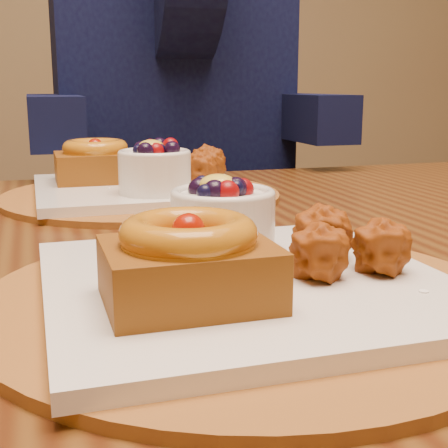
# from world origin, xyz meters

# --- Properties ---
(dining_table) EXTENTS (1.60, 0.90, 0.76)m
(dining_table) POSITION_xyz_m (-0.07, 0.07, 0.68)
(dining_table) COLOR #3B1B0A
(dining_table) RESTS_ON ground
(place_setting_near) EXTENTS (0.38, 0.38, 0.08)m
(place_setting_near) POSITION_xyz_m (-0.07, -0.15, 0.78)
(place_setting_near) COLOR brown
(place_setting_near) RESTS_ON dining_table
(place_setting_far) EXTENTS (0.38, 0.38, 0.09)m
(place_setting_far) POSITION_xyz_m (-0.07, 0.28, 0.78)
(place_setting_far) COLOR brown
(place_setting_far) RESTS_ON dining_table
(chair_far) EXTENTS (0.45, 0.45, 0.86)m
(chair_far) POSITION_xyz_m (0.05, 0.91, 0.48)
(chair_far) COLOR black
(chair_far) RESTS_ON ground
(diner) EXTENTS (0.57, 0.53, 0.92)m
(diner) POSITION_xyz_m (0.07, 0.71, 0.99)
(diner) COLOR black
(diner) RESTS_ON ground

